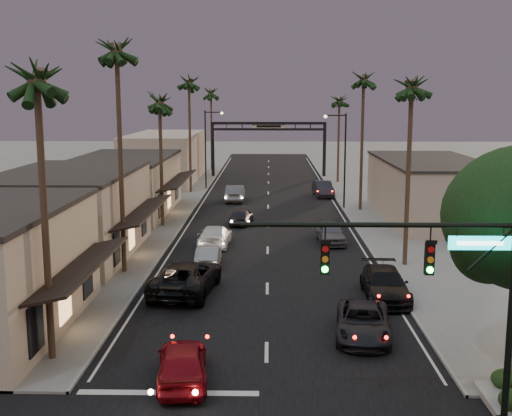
{
  "coord_description": "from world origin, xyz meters",
  "views": [
    {
      "loc": [
        0.08,
        -15.16,
        10.41
      ],
      "look_at": [
        -0.86,
        30.75,
        2.5
      ],
      "focal_mm": 45.0,
      "sensor_mm": 36.0,
      "label": 1
    }
  ],
  "objects_px": {
    "palm_la": "(36,70)",
    "curbside_black": "(385,284)",
    "curbside_near": "(363,322)",
    "palm_far": "(211,90)",
    "oncoming_red": "(182,362)",
    "palm_rc": "(339,97)",
    "streetlight_right": "(342,153)",
    "palm_ld": "(189,79)",
    "traffic_signal": "(451,274)",
    "palm_lc": "(159,97)",
    "streetlight_left": "(208,143)",
    "palm_rb": "(364,75)",
    "arch": "(269,135)",
    "palm_ra": "(412,80)",
    "palm_lb": "(116,44)",
    "oncoming_silver": "(208,256)",
    "oncoming_pickup": "(186,277)"
  },
  "relations": [
    {
      "from": "oncoming_red",
      "to": "palm_lb",
      "type": "bearing_deg",
      "value": -76.41
    },
    {
      "from": "palm_ra",
      "to": "oncoming_pickup",
      "type": "height_order",
      "value": "palm_ra"
    },
    {
      "from": "palm_ld",
      "to": "oncoming_red",
      "type": "distance_m",
      "value": 49.57
    },
    {
      "from": "palm_rc",
      "to": "palm_lb",
      "type": "bearing_deg",
      "value": -112.27
    },
    {
      "from": "palm_ld",
      "to": "curbside_black",
      "type": "bearing_deg",
      "value": -68.6
    },
    {
      "from": "palm_rc",
      "to": "palm_ld",
      "type": "bearing_deg",
      "value": -152.38
    },
    {
      "from": "palm_rb",
      "to": "curbside_black",
      "type": "xyz_separation_m",
      "value": [
        -2.44,
        -26.68,
        -11.63
      ]
    },
    {
      "from": "streetlight_left",
      "to": "palm_la",
      "type": "height_order",
      "value": "palm_la"
    },
    {
      "from": "palm_la",
      "to": "oncoming_pickup",
      "type": "relative_size",
      "value": 2.05
    },
    {
      "from": "traffic_signal",
      "to": "palm_ra",
      "type": "height_order",
      "value": "palm_ra"
    },
    {
      "from": "streetlight_left",
      "to": "palm_la",
      "type": "bearing_deg",
      "value": -91.96
    },
    {
      "from": "palm_far",
      "to": "oncoming_red",
      "type": "relative_size",
      "value": 2.91
    },
    {
      "from": "palm_la",
      "to": "palm_far",
      "type": "distance_m",
      "value": 69.0
    },
    {
      "from": "traffic_signal",
      "to": "streetlight_left",
      "type": "xyz_separation_m",
      "value": [
        -12.61,
        54.0,
        0.25
      ]
    },
    {
      "from": "streetlight_right",
      "to": "palm_far",
      "type": "height_order",
      "value": "palm_far"
    },
    {
      "from": "palm_rc",
      "to": "curbside_near",
      "type": "distance_m",
      "value": 53.27
    },
    {
      "from": "traffic_signal",
      "to": "palm_rb",
      "type": "distance_m",
      "value": 40.77
    },
    {
      "from": "palm_rb",
      "to": "palm_far",
      "type": "xyz_separation_m",
      "value": [
        -16.9,
        34.0,
        -0.97
      ]
    },
    {
      "from": "palm_ld",
      "to": "curbside_near",
      "type": "bearing_deg",
      "value": -73.45
    },
    {
      "from": "palm_ra",
      "to": "oncoming_red",
      "type": "height_order",
      "value": "palm_ra"
    },
    {
      "from": "palm_ld",
      "to": "oncoming_silver",
      "type": "distance_m",
      "value": 33.87
    },
    {
      "from": "palm_la",
      "to": "curbside_black",
      "type": "distance_m",
      "value": 20.02
    },
    {
      "from": "curbside_near",
      "to": "palm_far",
      "type": "bearing_deg",
      "value": 107.6
    },
    {
      "from": "palm_lc",
      "to": "streetlight_right",
      "type": "bearing_deg",
      "value": 30.11
    },
    {
      "from": "oncoming_silver",
      "to": "curbside_near",
      "type": "xyz_separation_m",
      "value": [
        7.92,
        -11.8,
        0.04
      ]
    },
    {
      "from": "streetlight_left",
      "to": "oncoming_red",
      "type": "distance_m",
      "value": 51.21
    },
    {
      "from": "curbside_black",
      "to": "curbside_near",
      "type": "bearing_deg",
      "value": -107.95
    },
    {
      "from": "streetlight_left",
      "to": "palm_lb",
      "type": "xyz_separation_m",
      "value": [
        -1.68,
        -36.0,
        8.06
      ]
    },
    {
      "from": "arch",
      "to": "palm_ld",
      "type": "relative_size",
      "value": 1.07
    },
    {
      "from": "streetlight_right",
      "to": "palm_lb",
      "type": "relative_size",
      "value": 0.59
    },
    {
      "from": "streetlight_left",
      "to": "palm_lc",
      "type": "distance_m",
      "value": 22.65
    },
    {
      "from": "palm_rb",
      "to": "palm_rc",
      "type": "height_order",
      "value": "palm_rb"
    },
    {
      "from": "curbside_near",
      "to": "arch",
      "type": "bearing_deg",
      "value": 101.04
    },
    {
      "from": "palm_la",
      "to": "curbside_near",
      "type": "bearing_deg",
      "value": 12.39
    },
    {
      "from": "palm_rb",
      "to": "oncoming_silver",
      "type": "bearing_deg",
      "value": -121.09
    },
    {
      "from": "palm_ld",
      "to": "palm_far",
      "type": "distance_m",
      "value": 23.02
    },
    {
      "from": "streetlight_right",
      "to": "palm_la",
      "type": "xyz_separation_m",
      "value": [
        -15.52,
        -36.0,
        6.11
      ]
    },
    {
      "from": "palm_lc",
      "to": "palm_rc",
      "type": "distance_m",
      "value": 32.86
    },
    {
      "from": "oncoming_silver",
      "to": "curbside_black",
      "type": "relative_size",
      "value": 0.74
    },
    {
      "from": "traffic_signal",
      "to": "palm_lc",
      "type": "xyz_separation_m",
      "value": [
        -14.29,
        32.0,
        5.39
      ]
    },
    {
      "from": "streetlight_right",
      "to": "curbside_near",
      "type": "distance_m",
      "value": 33.61
    },
    {
      "from": "palm_ra",
      "to": "palm_lc",
      "type": "bearing_deg",
      "value": 145.1
    },
    {
      "from": "curbside_near",
      "to": "oncoming_red",
      "type": "bearing_deg",
      "value": -140.57
    },
    {
      "from": "oncoming_silver",
      "to": "palm_ld",
      "type": "bearing_deg",
      "value": -81.54
    },
    {
      "from": "streetlight_right",
      "to": "palm_lc",
      "type": "xyz_separation_m",
      "value": [
        -15.52,
        -9.0,
        5.14
      ]
    },
    {
      "from": "palm_rc",
      "to": "curbside_near",
      "type": "relative_size",
      "value": 2.42
    },
    {
      "from": "arch",
      "to": "palm_far",
      "type": "xyz_separation_m",
      "value": [
        -8.3,
        8.0,
        5.91
      ]
    },
    {
      "from": "palm_far",
      "to": "streetlight_left",
      "type": "bearing_deg",
      "value": -86.05
    },
    {
      "from": "palm_rc",
      "to": "oncoming_red",
      "type": "xyz_separation_m",
      "value": [
        -11.71,
        -56.87,
        -9.7
      ]
    },
    {
      "from": "palm_la",
      "to": "curbside_black",
      "type": "bearing_deg",
      "value": 29.4
    }
  ]
}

